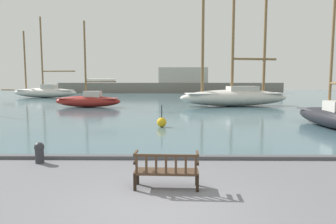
% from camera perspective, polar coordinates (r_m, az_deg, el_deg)
% --- Properties ---
extents(ground_plane, '(160.00, 160.00, 0.00)m').
position_cam_1_polar(ground_plane, '(6.83, -1.55, -17.21)').
color(ground_plane, slate).
extents(harbor_water, '(100.00, 80.00, 0.08)m').
position_cam_1_polar(harbor_water, '(50.35, 0.37, 2.89)').
color(harbor_water, '#476670').
rests_on(harbor_water, ground).
extents(quay_edge_kerb, '(40.00, 0.30, 0.12)m').
position_cam_1_polar(quay_edge_kerb, '(10.47, -0.74, -8.61)').
color(quay_edge_kerb, '#4C4C50').
rests_on(quay_edge_kerb, ground).
extents(park_bench, '(1.62, 0.58, 0.92)m').
position_cam_1_polar(park_bench, '(7.60, -0.30, -11.02)').
color(park_bench, black).
rests_on(park_bench, ground).
extents(sailboat_outer_port, '(1.66, 7.00, 8.97)m').
position_cam_1_polar(sailboat_outer_port, '(19.27, 28.54, -0.63)').
color(sailboat_outer_port, black).
rests_on(sailboat_outer_port, harbor_water).
extents(sailboat_distant_harbor, '(12.68, 3.58, 12.56)m').
position_cam_1_polar(sailboat_distant_harbor, '(51.49, -22.42, 3.68)').
color(sailboat_distant_harbor, silver).
rests_on(sailboat_distant_harbor, harbor_water).
extents(sailboat_outer_starboard, '(6.75, 2.25, 8.50)m').
position_cam_1_polar(sailboat_outer_starboard, '(31.18, -14.92, 2.27)').
color(sailboat_outer_starboard, maroon).
rests_on(sailboat_outer_starboard, harbor_water).
extents(sailboat_nearest_port, '(11.97, 4.74, 16.63)m').
position_cam_1_polar(sailboat_nearest_port, '(32.27, 12.62, 3.41)').
color(sailboat_nearest_port, silver).
rests_on(sailboat_nearest_port, harbor_water).
extents(mooring_bollard, '(0.32, 0.32, 0.69)m').
position_cam_1_polar(mooring_bollard, '(10.76, -23.30, -6.93)').
color(mooring_bollard, '#2D2D33').
rests_on(mooring_bollard, ground).
extents(channel_buoy, '(0.54, 0.54, 1.24)m').
position_cam_1_polar(channel_buoy, '(17.02, -1.21, -1.94)').
color(channel_buoy, gold).
rests_on(channel_buoy, harbor_water).
extents(far_breakwater, '(49.40, 2.40, 5.69)m').
position_cam_1_polar(far_breakwater, '(66.75, 0.95, 5.10)').
color(far_breakwater, slate).
rests_on(far_breakwater, ground).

